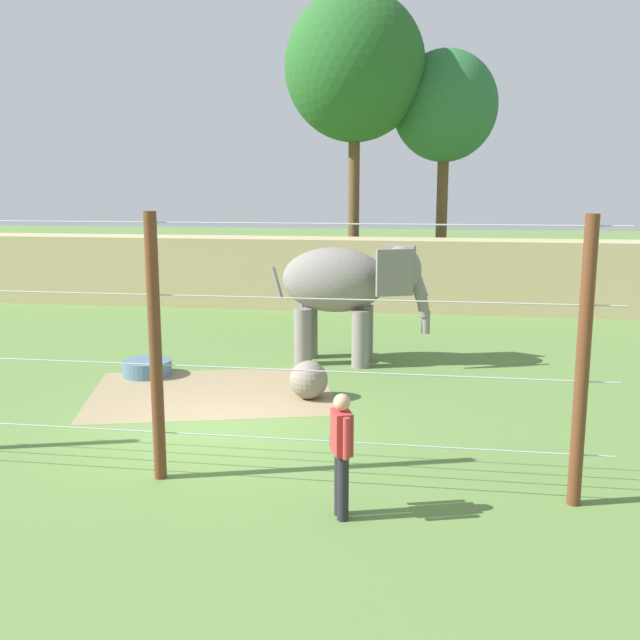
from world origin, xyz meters
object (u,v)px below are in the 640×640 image
(zookeeper, at_px, (342,450))
(water_tub, at_px, (147,368))
(elephant, at_px, (347,285))
(enrichment_ball, at_px, (309,380))

(zookeeper, distance_m, water_tub, 8.36)
(elephant, distance_m, zookeeper, 8.46)
(elephant, bearing_deg, enrichment_ball, -97.05)
(enrichment_ball, xyz_separation_m, zookeeper, (1.33, -5.22, 0.54))
(elephant, bearing_deg, zookeeper, -83.58)
(elephant, relative_size, water_tub, 3.51)
(water_tub, bearing_deg, zookeeper, -50.74)
(enrichment_ball, bearing_deg, water_tub, 162.76)
(elephant, xyz_separation_m, enrichment_ball, (-0.39, -3.13, -1.51))
(enrichment_ball, distance_m, water_tub, 4.13)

